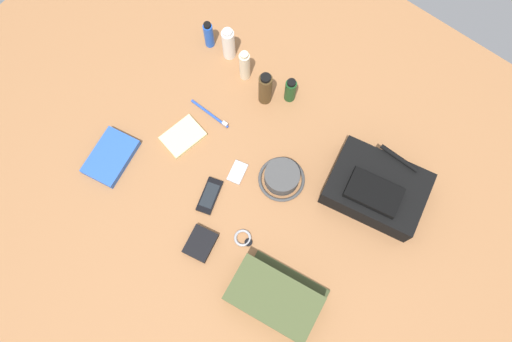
{
  "coord_description": "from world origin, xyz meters",
  "views": [
    {
      "loc": [
        0.33,
        -0.41,
        1.65
      ],
      "look_at": [
        0.0,
        0.0,
        0.04
      ],
      "focal_mm": 32.62,
      "sensor_mm": 36.0,
      "label": 1
    }
  ],
  "objects_px": {
    "toothpaste_tube": "(229,44)",
    "cologne_bottle": "(265,89)",
    "lotion_bottle": "(245,66)",
    "toothbrush": "(212,115)",
    "shampoo_bottle": "(290,90)",
    "media_player": "(237,172)",
    "cell_phone": "(210,196)",
    "backpack": "(376,189)",
    "wallet": "(201,244)",
    "deodorant_spray": "(209,35)",
    "wristwatch": "(243,239)",
    "bucket_hat": "(282,177)",
    "toiletry_pouch": "(274,298)",
    "notepad": "(183,136)",
    "paperback_novel": "(111,157)"
  },
  "relations": [
    {
      "from": "lotion_bottle",
      "to": "toothbrush",
      "type": "distance_m",
      "value": 0.23
    },
    {
      "from": "media_player",
      "to": "wallet",
      "type": "relative_size",
      "value": 0.86
    },
    {
      "from": "toothbrush",
      "to": "toiletry_pouch",
      "type": "bearing_deg",
      "value": -33.02
    },
    {
      "from": "bucket_hat",
      "to": "wallet",
      "type": "xyz_separation_m",
      "value": [
        -0.08,
        -0.37,
        -0.02
      ]
    },
    {
      "from": "backpack",
      "to": "deodorant_spray",
      "type": "bearing_deg",
      "value": 172.4
    },
    {
      "from": "wristwatch",
      "to": "notepad",
      "type": "bearing_deg",
      "value": 159.15
    },
    {
      "from": "notepad",
      "to": "cell_phone",
      "type": "bearing_deg",
      "value": -16.28
    },
    {
      "from": "cologne_bottle",
      "to": "shampoo_bottle",
      "type": "relative_size",
      "value": 1.37
    },
    {
      "from": "lotion_bottle",
      "to": "notepad",
      "type": "distance_m",
      "value": 0.36
    },
    {
      "from": "backpack",
      "to": "toothbrush",
      "type": "height_order",
      "value": "backpack"
    },
    {
      "from": "toothpaste_tube",
      "to": "shampoo_bottle",
      "type": "distance_m",
      "value": 0.31
    },
    {
      "from": "lotion_bottle",
      "to": "backpack",
      "type": "bearing_deg",
      "value": -7.71
    },
    {
      "from": "toothpaste_tube",
      "to": "lotion_bottle",
      "type": "distance_m",
      "value": 0.12
    },
    {
      "from": "backpack",
      "to": "toiletry_pouch",
      "type": "distance_m",
      "value": 0.53
    },
    {
      "from": "paperback_novel",
      "to": "toothbrush",
      "type": "bearing_deg",
      "value": 63.54
    },
    {
      "from": "paperback_novel",
      "to": "wristwatch",
      "type": "bearing_deg",
      "value": 6.77
    },
    {
      "from": "backpack",
      "to": "wallet",
      "type": "xyz_separation_m",
      "value": [
        -0.37,
        -0.53,
        -0.05
      ]
    },
    {
      "from": "backpack",
      "to": "bucket_hat",
      "type": "relative_size",
      "value": 2.18
    },
    {
      "from": "toiletry_pouch",
      "to": "lotion_bottle",
      "type": "height_order",
      "value": "lotion_bottle"
    },
    {
      "from": "wristwatch",
      "to": "wallet",
      "type": "height_order",
      "value": "wallet"
    },
    {
      "from": "deodorant_spray",
      "to": "wallet",
      "type": "distance_m",
      "value": 0.82
    },
    {
      "from": "shampoo_bottle",
      "to": "toothbrush",
      "type": "xyz_separation_m",
      "value": [
        -0.19,
        -0.25,
        -0.05
      ]
    },
    {
      "from": "cell_phone",
      "to": "wristwatch",
      "type": "xyz_separation_m",
      "value": [
        0.2,
        -0.05,
        -0.0
      ]
    },
    {
      "from": "deodorant_spray",
      "to": "cell_phone",
      "type": "relative_size",
      "value": 0.92
    },
    {
      "from": "notepad",
      "to": "bucket_hat",
      "type": "bearing_deg",
      "value": 24.26
    },
    {
      "from": "lotion_bottle",
      "to": "notepad",
      "type": "xyz_separation_m",
      "value": [
        -0.02,
        -0.35,
        -0.07
      ]
    },
    {
      "from": "shampoo_bottle",
      "to": "paperback_novel",
      "type": "height_order",
      "value": "shampoo_bottle"
    },
    {
      "from": "lotion_bottle",
      "to": "cell_phone",
      "type": "height_order",
      "value": "lotion_bottle"
    },
    {
      "from": "lotion_bottle",
      "to": "notepad",
      "type": "relative_size",
      "value": 1.06
    },
    {
      "from": "toothpaste_tube",
      "to": "cologne_bottle",
      "type": "xyz_separation_m",
      "value": [
        0.23,
        -0.07,
        0.0
      ]
    },
    {
      "from": "toiletry_pouch",
      "to": "cologne_bottle",
      "type": "bearing_deg",
      "value": 130.25
    },
    {
      "from": "toiletry_pouch",
      "to": "media_player",
      "type": "height_order",
      "value": "toiletry_pouch"
    },
    {
      "from": "wristwatch",
      "to": "toothbrush",
      "type": "height_order",
      "value": "toothbrush"
    },
    {
      "from": "bucket_hat",
      "to": "wallet",
      "type": "height_order",
      "value": "bucket_hat"
    },
    {
      "from": "media_player",
      "to": "toiletry_pouch",
      "type": "bearing_deg",
      "value": -35.68
    },
    {
      "from": "toiletry_pouch",
      "to": "deodorant_spray",
      "type": "distance_m",
      "value": 1.04
    },
    {
      "from": "backpack",
      "to": "lotion_bottle",
      "type": "relative_size",
      "value": 2.39
    },
    {
      "from": "toothpaste_tube",
      "to": "cologne_bottle",
      "type": "bearing_deg",
      "value": -16.05
    },
    {
      "from": "wristwatch",
      "to": "toothpaste_tube",
      "type": "bearing_deg",
      "value": 133.02
    },
    {
      "from": "lotion_bottle",
      "to": "toiletry_pouch",
      "type": "bearing_deg",
      "value": -44.82
    },
    {
      "from": "media_player",
      "to": "wristwatch",
      "type": "bearing_deg",
      "value": -46.08
    },
    {
      "from": "paperback_novel",
      "to": "wallet",
      "type": "distance_m",
      "value": 0.48
    },
    {
      "from": "bucket_hat",
      "to": "wristwatch",
      "type": "relative_size",
      "value": 2.45
    },
    {
      "from": "wristwatch",
      "to": "lotion_bottle",
      "type": "bearing_deg",
      "value": 128.15
    },
    {
      "from": "lotion_bottle",
      "to": "paperback_novel",
      "type": "distance_m",
      "value": 0.61
    },
    {
      "from": "backpack",
      "to": "wallet",
      "type": "relative_size",
      "value": 3.44
    },
    {
      "from": "media_player",
      "to": "toothbrush",
      "type": "bearing_deg",
      "value": 151.91
    },
    {
      "from": "shampoo_bottle",
      "to": "toothbrush",
      "type": "height_order",
      "value": "shampoo_bottle"
    },
    {
      "from": "toiletry_pouch",
      "to": "lotion_bottle",
      "type": "relative_size",
      "value": 2.03
    },
    {
      "from": "paperback_novel",
      "to": "lotion_bottle",
      "type": "bearing_deg",
      "value": 73.37
    }
  ]
}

